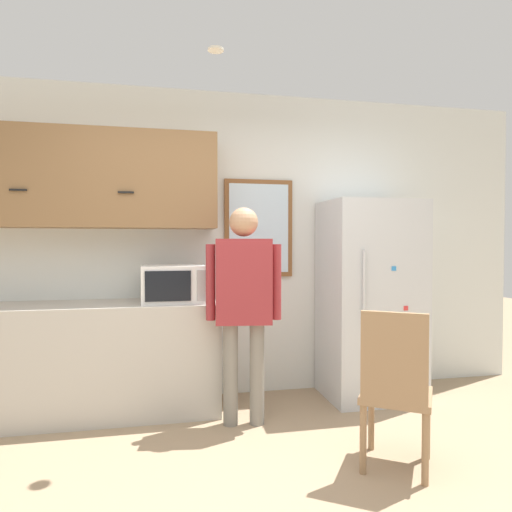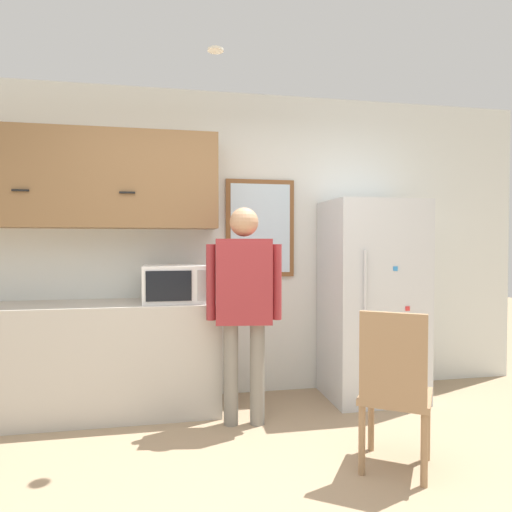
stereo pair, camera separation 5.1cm
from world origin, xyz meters
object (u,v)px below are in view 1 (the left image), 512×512
(microwave, at_px, (173,284))
(chair, at_px, (395,385))
(person, at_px, (244,294))
(refrigerator, at_px, (370,299))

(microwave, height_order, chair, microwave)
(chair, bearing_deg, microwave, -11.22)
(microwave, distance_m, person, 0.63)
(chair, bearing_deg, person, -16.04)
(microwave, xyz_separation_m, chair, (1.25, -1.26, -0.51))
(refrigerator, height_order, chair, refrigerator)
(person, bearing_deg, chair, -41.67)
(person, xyz_separation_m, chair, (0.75, -0.89, -0.46))
(microwave, xyz_separation_m, refrigerator, (1.71, 0.01, -0.17))
(chair, bearing_deg, refrigerator, -75.80)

